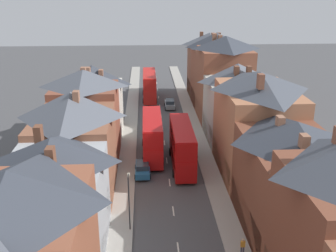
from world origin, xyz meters
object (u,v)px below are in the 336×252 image
car_near_silver (189,149)px  double_decker_bus_mid_street (149,85)px  double_decker_bus_far_approaching (182,145)px  street_lamp (129,199)px  double_decker_bus_lead (152,136)px  car_near_blue (170,104)px  pedestrian_mid_left (243,246)px  car_parked_right_a (151,125)px  car_parked_left_a (143,168)px

car_near_silver → double_decker_bus_mid_street: bearing=100.2°
double_decker_bus_far_approaching → street_lamp: 14.51m
double_decker_bus_lead → street_lamp: (-2.44, -16.66, 0.43)m
car_near_blue → pedestrian_mid_left: 42.03m
double_decker_bus_mid_street → car_parked_right_a: bearing=-90.0°
car_parked_left_a → double_decker_bus_mid_street: bearing=87.7°
double_decker_bus_far_approaching → car_near_blue: bearing=90.0°
car_near_silver → car_parked_right_a: 10.87m
double_decker_bus_far_approaching → car_near_blue: size_ratio=2.44×
double_decker_bus_lead → street_lamp: street_lamp is taller
car_parked_right_a → pedestrian_mid_left: 31.35m
car_near_blue → pedestrian_mid_left: (3.49, -41.88, 0.23)m
car_near_blue → car_near_silver: bearing=-86.5°
double_decker_bus_lead → street_lamp: bearing=-98.3°
car_parked_left_a → pedestrian_mid_left: size_ratio=2.71×
double_decker_bus_lead → car_parked_left_a: size_ratio=2.48×
double_decker_bus_lead → car_parked_left_a: (-1.29, -5.50, -2.00)m
double_decker_bus_mid_street → street_lamp: bearing=-93.2°
double_decker_bus_lead → car_near_silver: size_ratio=2.67×
double_decker_bus_far_approaching → double_decker_bus_mid_street: bearing=96.7°
double_decker_bus_far_approaching → car_near_silver: size_ratio=2.67×
car_parked_right_a → car_near_silver: bearing=-63.2°
car_near_blue → double_decker_bus_mid_street: bearing=120.4°
double_decker_bus_mid_street → double_decker_bus_far_approaching: size_ratio=1.00×
car_near_silver → car_parked_right_a: bearing=116.8°
car_near_blue → car_parked_left_a: (-4.90, -26.32, 0.01)m
car_parked_left_a → pedestrian_mid_left: 17.68m
double_decker_bus_far_approaching → car_parked_left_a: 5.66m
double_decker_bus_mid_street → car_near_silver: bearing=-79.8°
double_decker_bus_mid_street → street_lamp: size_ratio=1.96×
double_decker_bus_far_approaching → car_parked_right_a: (-3.59, 12.95, -1.98)m
street_lamp → car_parked_left_a: bearing=84.1°
car_near_blue → double_decker_bus_far_approaching: bearing=-90.0°
double_decker_bus_mid_street → double_decker_bus_far_approaching: same height
double_decker_bus_lead → double_decker_bus_far_approaching: bearing=-44.0°
car_near_silver → pedestrian_mid_left: (2.19, -20.84, 0.21)m
double_decker_bus_far_approaching → pedestrian_mid_left: (3.50, -17.59, -1.78)m
double_decker_bus_far_approaching → car_parked_left_a: double_decker_bus_far_approaching is taller
car_parked_left_a → car_parked_right_a: car_parked_right_a is taller
street_lamp → car_near_silver: bearing=65.9°
double_decker_bus_far_approaching → car_near_silver: double_decker_bus_far_approaching is taller
double_decker_bus_far_approaching → pedestrian_mid_left: double_decker_bus_far_approaching is taller
double_decker_bus_mid_street → car_near_blue: 7.41m
double_decker_bus_far_approaching → car_parked_right_a: double_decker_bus_far_approaching is taller
double_decker_bus_far_approaching → car_parked_right_a: bearing=105.5°
double_decker_bus_lead → car_parked_left_a: double_decker_bus_lead is taller
double_decker_bus_lead → double_decker_bus_mid_street: same height
double_decker_bus_mid_street → street_lamp: (-2.44, -43.63, 0.43)m
double_decker_bus_far_approaching → street_lamp: bearing=-114.6°
double_decker_bus_far_approaching → car_near_silver: 4.03m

